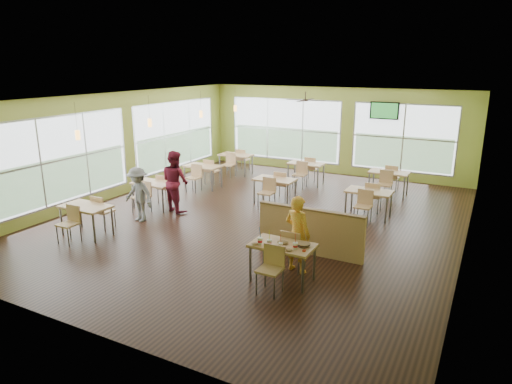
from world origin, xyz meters
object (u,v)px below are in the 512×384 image
Objects in this scene: half_wall_divider at (310,231)px; food_basket at (303,244)px; main_table at (283,250)px; man_plaid at (297,234)px.

half_wall_divider reaches higher than food_basket.
half_wall_divider reaches higher than main_table.
main_table is 1.45m from half_wall_divider.
food_basket is at bearing -74.20° from half_wall_divider.
main_table reaches higher than food_basket.
main_table is 0.42m from food_basket.
half_wall_divider is 0.97m from man_plaid.
man_plaid reaches higher than food_basket.
man_plaid is at bearing 125.00° from food_basket.
half_wall_divider is at bearing 105.80° from food_basket.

